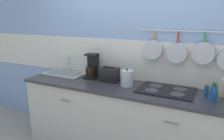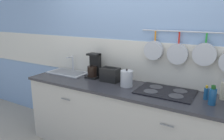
{
  "view_description": "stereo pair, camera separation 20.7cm",
  "coord_description": "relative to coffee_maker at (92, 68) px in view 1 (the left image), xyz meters",
  "views": [
    {
      "loc": [
        1.0,
        -2.33,
        1.78
      ],
      "look_at": [
        -0.15,
        0.0,
        1.11
      ],
      "focal_mm": 35.0,
      "sensor_mm": 36.0,
      "label": 1
    },
    {
      "loc": [
        1.18,
        -2.23,
        1.78
      ],
      "look_at": [
        -0.15,
        0.0,
        1.11
      ],
      "focal_mm": 35.0,
      "sensor_mm": 36.0,
      "label": 2
    }
  ],
  "objects": [
    {
      "name": "kettle",
      "position": [
        0.57,
        -0.12,
        -0.04
      ],
      "size": [
        0.15,
        0.15,
        0.22
      ],
      "color": "#B7BABF",
      "rests_on": "countertop"
    },
    {
      "name": "toaster",
      "position": [
        0.29,
        -0.04,
        -0.05
      ],
      "size": [
        0.25,
        0.16,
        0.19
      ],
      "color": "black",
      "rests_on": "countertop"
    },
    {
      "name": "countertop",
      "position": [
        0.53,
        -0.15,
        -0.15
      ],
      "size": [
        2.66,
        0.63,
        0.03
      ],
      "color": "#2D2D33",
      "rests_on": "cabinet_base"
    },
    {
      "name": "sink_basin",
      "position": [
        -0.46,
        -0.01,
        -0.12
      ],
      "size": [
        0.59,
        0.33,
        0.24
      ],
      "color": "#B7BABF",
      "rests_on": "countertop"
    },
    {
      "name": "wall_back",
      "position": [
        0.54,
        0.2,
        0.22
      ],
      "size": [
        7.2,
        0.16,
        2.6
      ],
      "color": "#84A3CC",
      "rests_on": "ground_plane"
    },
    {
      "name": "bottle_olive_oil",
      "position": [
        1.61,
        0.02,
        -0.04
      ],
      "size": [
        0.07,
        0.07,
        0.22
      ],
      "color": "#BFB799",
      "rests_on": "countertop"
    },
    {
      "name": "coffee_maker",
      "position": [
        0.0,
        0.0,
        0.0
      ],
      "size": [
        0.18,
        0.17,
        0.34
      ],
      "color": "black",
      "rests_on": "countertop"
    },
    {
      "name": "bottle_sesame_oil",
      "position": [
        1.53,
        -0.19,
        -0.05
      ],
      "size": [
        0.07,
        0.07,
        0.2
      ],
      "color": "navy",
      "rests_on": "countertop"
    },
    {
      "name": "cabinet_base",
      "position": [
        0.53,
        -0.15,
        -0.61
      ],
      "size": [
        2.62,
        0.61,
        0.89
      ],
      "color": "#B7B2A8",
      "rests_on": "ground_plane"
    },
    {
      "name": "bottle_dish_soap",
      "position": [
        1.46,
        -0.07,
        -0.07
      ],
      "size": [
        0.05,
        0.05,
        0.15
      ],
      "color": "navy",
      "rests_on": "countertop"
    },
    {
      "name": "cooktop",
      "position": [
        1.04,
        -0.08,
        -0.13
      ],
      "size": [
        0.63,
        0.45,
        0.01
      ],
      "color": "black",
      "rests_on": "countertop"
    }
  ]
}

